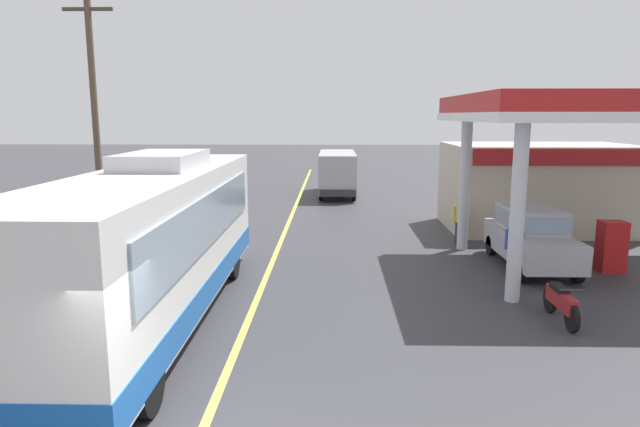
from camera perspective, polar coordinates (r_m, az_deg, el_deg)
name	(u,v)px	position (r m, az deg, el deg)	size (l,w,h in m)	color
ground	(294,210)	(26.84, -2.70, 0.40)	(120.00, 120.00, 0.00)	#38383D
lane_divider_stripe	(285,231)	(21.95, -3.61, -1.79)	(0.16, 50.00, 0.01)	#D8CC4C
coach_bus_main	(152,246)	(12.59, -16.93, -3.21)	(2.60, 11.04, 3.69)	white
gas_station_roadside	(558,169)	(21.74, 23.42, 4.27)	(9.10, 11.95, 5.10)	#B21E1E
car_at_pump	(531,234)	(17.74, 20.97, -1.98)	(1.70, 4.20, 1.82)	#B2B2B7
minibus_opposing_lane	(337,170)	(31.55, 1.80, 4.56)	(2.04, 6.13, 2.44)	#A5A5AD
motorcycle_parked_forecourt	(561,302)	(13.50, 23.63, -8.36)	(0.55, 1.80, 0.92)	black
pedestrian_near_pump	(460,219)	(20.03, 14.27, -0.54)	(0.55, 0.22, 1.66)	#33333F
pedestrian_by_shop	(514,244)	(16.56, 19.45, -3.00)	(0.55, 0.22, 1.66)	#33333F
utility_pole_roadside	(95,113)	(22.17, -22.24, 9.59)	(1.80, 0.24, 8.85)	brown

